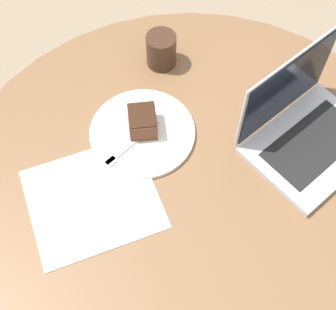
% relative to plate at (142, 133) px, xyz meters
% --- Properties ---
extents(ground_plane, '(12.00, 12.00, 0.00)m').
position_rel_plate_xyz_m(ground_plane, '(0.05, -0.20, -0.76)').
color(ground_plane, gray).
extents(dining_table, '(1.18, 1.18, 0.75)m').
position_rel_plate_xyz_m(dining_table, '(0.05, -0.20, -0.16)').
color(dining_table, brown).
rests_on(dining_table, ground_plane).
extents(paper_document, '(0.29, 0.26, 0.00)m').
position_rel_plate_xyz_m(paper_document, '(-0.17, -0.12, -0.00)').
color(paper_document, white).
rests_on(paper_document, dining_table).
extents(plate, '(0.26, 0.26, 0.01)m').
position_rel_plate_xyz_m(plate, '(0.00, 0.00, 0.00)').
color(plate, silver).
rests_on(plate, dining_table).
extents(cake_slice, '(0.08, 0.09, 0.06)m').
position_rel_plate_xyz_m(cake_slice, '(0.00, 0.01, 0.03)').
color(cake_slice, brown).
rests_on(cake_slice, plate).
extents(fork, '(0.17, 0.09, 0.00)m').
position_rel_plate_xyz_m(fork, '(-0.05, -0.03, 0.01)').
color(fork, silver).
rests_on(fork, plate).
extents(coffee_glass, '(0.08, 0.08, 0.09)m').
position_rel_plate_xyz_m(coffee_glass, '(0.13, 0.20, 0.04)').
color(coffee_glass, '#3D2619').
rests_on(coffee_glass, dining_table).
extents(laptop, '(0.36, 0.32, 0.23)m').
position_rel_plate_xyz_m(laptop, '(0.36, -0.16, 0.03)').
color(laptop, silver).
rests_on(laptop, dining_table).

